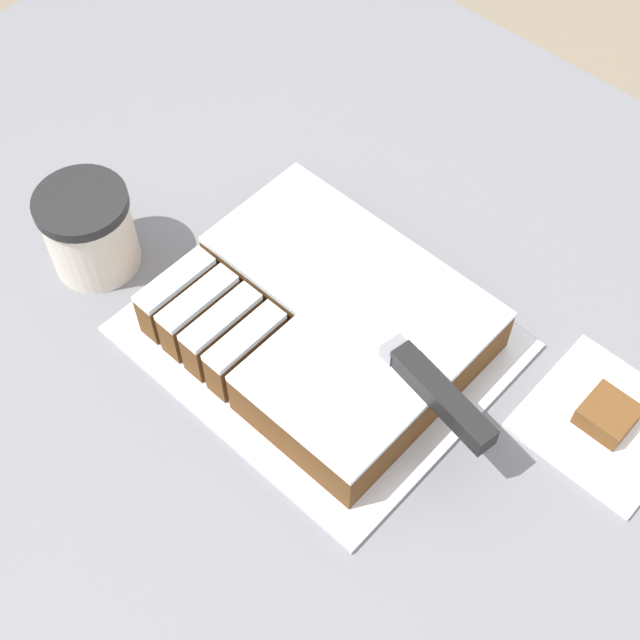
{
  "coord_description": "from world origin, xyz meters",
  "views": [
    {
      "loc": [
        0.32,
        -0.35,
        1.69
      ],
      "look_at": [
        -0.02,
        0.02,
        0.97
      ],
      "focal_mm": 50.0,
      "sensor_mm": 36.0,
      "label": 1
    }
  ],
  "objects": [
    {
      "name": "cake_board",
      "position": [
        -0.02,
        0.02,
        0.94
      ],
      "size": [
        0.35,
        0.29,
        0.01
      ],
      "color": "silver",
      "rests_on": "countertop"
    },
    {
      "name": "ground_plane",
      "position": [
        0.0,
        0.0,
        0.0
      ],
      "size": [
        8.0,
        8.0,
        0.0
      ],
      "primitive_type": "plane",
      "color": "#7F705B"
    },
    {
      "name": "countertop",
      "position": [
        0.0,
        0.0,
        0.47
      ],
      "size": [
        1.4,
        1.1,
        0.93
      ],
      "color": "slate",
      "rests_on": "ground_plane"
    },
    {
      "name": "brownie",
      "position": [
        0.25,
        0.13,
        0.95
      ],
      "size": [
        0.05,
        0.05,
        0.02
      ],
      "color": "brown",
      "rests_on": "paper_napkin"
    },
    {
      "name": "cake",
      "position": [
        -0.01,
        0.02,
        0.97
      ],
      "size": [
        0.29,
        0.24,
        0.06
      ],
      "color": "brown",
      "rests_on": "cake_board"
    },
    {
      "name": "paper_napkin",
      "position": [
        0.25,
        0.13,
        0.94
      ],
      "size": [
        0.14,
        0.14,
        0.01
      ],
      "color": "white",
      "rests_on": "countertop"
    },
    {
      "name": "knife",
      "position": [
        0.1,
        0.02,
        1.01
      ],
      "size": [
        0.35,
        0.08,
        0.02
      ],
      "rotation": [
        0.0,
        0.0,
        2.97
      ],
      "color": "silver",
      "rests_on": "cake"
    },
    {
      "name": "coffee_cup",
      "position": [
        -0.26,
        -0.07,
        0.98
      ],
      "size": [
        0.1,
        0.1,
        0.1
      ],
      "color": "beige",
      "rests_on": "countertop"
    }
  ]
}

